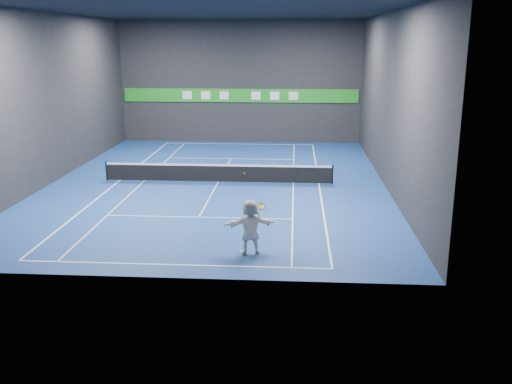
# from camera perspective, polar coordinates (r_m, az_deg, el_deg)

# --- Properties ---
(ground) EXTENTS (26.00, 26.00, 0.00)m
(ground) POSITION_cam_1_polar(r_m,az_deg,el_deg) (31.24, -3.81, 0.99)
(ground) COLOR navy
(ground) RESTS_ON ground
(ceiling) EXTENTS (26.00, 26.00, 0.00)m
(ceiling) POSITION_cam_1_polar(r_m,az_deg,el_deg) (30.36, -4.11, 17.71)
(ceiling) COLOR black
(ceiling) RESTS_ON ground
(wall_back) EXTENTS (18.00, 0.10, 9.00)m
(wall_back) POSITION_cam_1_polar(r_m,az_deg,el_deg) (43.35, -1.60, 10.95)
(wall_back) COLOR #232326
(wall_back) RESTS_ON ground
(wall_front) EXTENTS (18.00, 0.10, 9.00)m
(wall_front) POSITION_cam_1_polar(r_m,az_deg,el_deg) (17.79, -9.60, 4.97)
(wall_front) COLOR #232326
(wall_front) RESTS_ON ground
(wall_left) EXTENTS (0.10, 26.00, 9.00)m
(wall_left) POSITION_cam_1_polar(r_m,az_deg,el_deg) (32.93, -19.86, 8.81)
(wall_left) COLOR #232326
(wall_left) RESTS_ON ground
(wall_right) EXTENTS (0.10, 26.00, 9.00)m
(wall_right) POSITION_cam_1_polar(r_m,az_deg,el_deg) (30.59, 13.21, 8.89)
(wall_right) COLOR #232326
(wall_right) RESTS_ON ground
(baseline_near) EXTENTS (10.98, 0.08, 0.01)m
(baseline_near) POSITION_cam_1_polar(r_m,az_deg,el_deg) (20.08, -8.32, -7.20)
(baseline_near) COLOR white
(baseline_near) RESTS_ON ground
(baseline_far) EXTENTS (10.98, 0.08, 0.01)m
(baseline_far) POSITION_cam_1_polar(r_m,az_deg,el_deg) (42.80, -1.70, 4.83)
(baseline_far) COLOR white
(baseline_far) RESTS_ON ground
(sideline_doubles_left) EXTENTS (0.08, 23.78, 0.01)m
(sideline_doubles_left) POSITION_cam_1_polar(r_m,az_deg,el_deg) (32.43, -13.47, 1.13)
(sideline_doubles_left) COLOR white
(sideline_doubles_left) RESTS_ON ground
(sideline_doubles_right) EXTENTS (0.08, 23.78, 0.01)m
(sideline_doubles_right) POSITION_cam_1_polar(r_m,az_deg,el_deg) (31.00, 6.30, 0.82)
(sideline_doubles_right) COLOR white
(sideline_doubles_right) RESTS_ON ground
(sideline_singles_left) EXTENTS (0.06, 23.78, 0.01)m
(sideline_singles_left) POSITION_cam_1_polar(r_m,az_deg,el_deg) (32.05, -11.11, 1.10)
(sideline_singles_left) COLOR white
(sideline_singles_left) RESTS_ON ground
(sideline_singles_right) EXTENTS (0.06, 23.78, 0.01)m
(sideline_singles_right) POSITION_cam_1_polar(r_m,az_deg,el_deg) (30.97, 3.75, 0.87)
(sideline_singles_right) COLOR white
(sideline_singles_right) RESTS_ON ground
(service_line_near) EXTENTS (8.23, 0.06, 0.01)m
(service_line_near) POSITION_cam_1_polar(r_m,az_deg,el_deg) (25.15, -5.73, -2.52)
(service_line_near) COLOR white
(service_line_near) RESTS_ON ground
(service_line_far) EXTENTS (8.23, 0.06, 0.01)m
(service_line_far) POSITION_cam_1_polar(r_m,az_deg,el_deg) (37.44, -2.51, 3.35)
(service_line_far) COLOR white
(service_line_far) RESTS_ON ground
(center_service_line) EXTENTS (0.06, 12.80, 0.01)m
(center_service_line) POSITION_cam_1_polar(r_m,az_deg,el_deg) (31.24, -3.81, 0.99)
(center_service_line) COLOR white
(center_service_line) RESTS_ON ground
(player) EXTENTS (1.97, 1.05, 2.03)m
(player) POSITION_cam_1_polar(r_m,az_deg,el_deg) (20.56, -0.58, -3.50)
(player) COLOR white
(player) RESTS_ON ground
(tennis_ball) EXTENTS (0.06, 0.06, 0.06)m
(tennis_ball) POSITION_cam_1_polar(r_m,az_deg,el_deg) (20.10, -1.17, 1.87)
(tennis_ball) COLOR #B2CF22
(tennis_ball) RESTS_ON player
(tennis_net) EXTENTS (12.50, 0.10, 1.07)m
(tennis_net) POSITION_cam_1_polar(r_m,az_deg,el_deg) (31.12, -3.82, 1.95)
(tennis_net) COLOR black
(tennis_net) RESTS_ON ground
(sponsor_banner) EXTENTS (17.64, 0.11, 1.00)m
(sponsor_banner) POSITION_cam_1_polar(r_m,az_deg,el_deg) (43.36, -1.60, 9.62)
(sponsor_banner) COLOR green
(sponsor_banner) RESTS_ON wall_back
(tennis_racket) EXTENTS (0.45, 0.37, 0.64)m
(tennis_racket) POSITION_cam_1_polar(r_m,az_deg,el_deg) (20.36, 0.53, -1.56)
(tennis_racket) COLOR #B51613
(tennis_racket) RESTS_ON player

